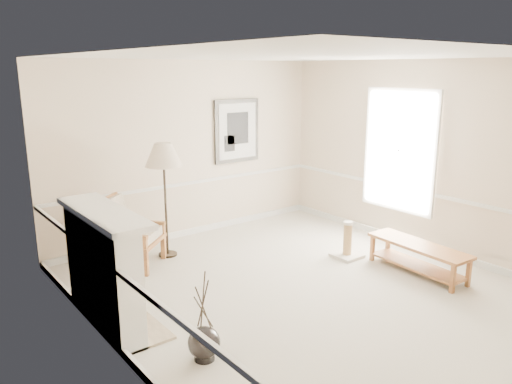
% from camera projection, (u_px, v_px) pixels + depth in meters
% --- Properties ---
extents(ground, '(5.50, 5.50, 0.00)m').
position_uv_depth(ground, '(300.00, 287.00, 6.47)').
color(ground, silver).
rests_on(ground, ground).
extents(room, '(5.04, 5.54, 2.92)m').
position_uv_depth(room, '(308.00, 143.00, 6.17)').
color(room, beige).
rests_on(room, ground).
extents(fireplace, '(0.64, 1.64, 1.31)m').
position_uv_depth(fireplace, '(104.00, 270.00, 5.39)').
color(fireplace, white).
rests_on(fireplace, ground).
extents(floor_vase, '(0.32, 0.32, 0.93)m').
position_uv_depth(floor_vase, '(204.00, 344.00, 4.82)').
color(floor_vase, black).
rests_on(floor_vase, ground).
extents(armchair, '(1.08, 1.09, 0.99)m').
position_uv_depth(armchair, '(125.00, 230.00, 7.09)').
color(armchair, olive).
rests_on(armchair, ground).
extents(floor_lamp, '(0.62, 0.62, 1.72)m').
position_uv_depth(floor_lamp, '(164.00, 158.00, 7.22)').
color(floor_lamp, black).
rests_on(floor_lamp, ground).
extents(bench, '(0.53, 1.49, 0.42)m').
position_uv_depth(bench, '(418.00, 254.00, 6.87)').
color(bench, olive).
rests_on(bench, ground).
extents(scratching_post, '(0.39, 0.39, 0.56)m').
position_uv_depth(scratching_post, '(347.00, 246.00, 7.46)').
color(scratching_post, white).
rests_on(scratching_post, ground).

